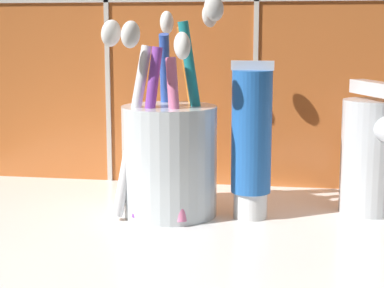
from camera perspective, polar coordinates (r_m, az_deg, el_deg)
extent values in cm
cube|color=white|center=(53.61, 2.70, -8.53)|extent=(62.21, 31.32, 2.00)
cylinder|color=silver|center=(56.31, -2.01, -1.48)|extent=(8.34, 8.34, 9.63)
cylinder|color=teal|center=(55.70, 0.47, 2.37)|extent=(3.52, 2.22, 16.58)
ellipsoid|color=white|center=(55.61, 1.96, 11.96)|extent=(2.36, 2.00, 2.43)
cylinder|color=orange|center=(58.73, 0.30, 2.54)|extent=(2.83, 5.41, 16.22)
ellipsoid|color=white|center=(60.49, 1.57, 11.35)|extent=(2.03, 2.55, 2.58)
cylinder|color=blue|center=(59.45, -2.33, 2.32)|extent=(1.67, 5.49, 15.60)
ellipsoid|color=white|center=(61.49, -2.25, 10.74)|extent=(1.61, 2.41, 2.59)
cylinder|color=white|center=(54.85, -5.35, 1.12)|extent=(3.48, 3.53, 14.58)
ellipsoid|color=white|center=(53.26, -7.21, 9.75)|extent=(2.42, 2.43, 2.51)
cylinder|color=purple|center=(54.26, -4.02, 0.99)|extent=(2.73, 3.34, 14.44)
ellipsoid|color=white|center=(52.61, -5.36, 9.68)|extent=(2.25, 2.43, 2.46)
cylinder|color=pink|center=(53.51, -1.43, 0.41)|extent=(2.55, 3.79, 13.61)
ellipsoid|color=white|center=(51.13, -0.91, 8.73)|extent=(2.13, 2.48, 2.51)
cylinder|color=white|center=(56.25, 5.20, -5.37)|extent=(2.92, 2.92, 2.30)
cylinder|color=blue|center=(54.89, 5.31, 1.08)|extent=(3.44, 3.44, 10.48)
cube|color=silver|center=(54.30, 5.41, 6.97)|extent=(3.61, 0.36, 0.80)
cylinder|color=silver|center=(58.98, 15.55, -1.08)|extent=(5.16, 5.16, 10.11)
cube|color=silver|center=(58.15, 15.83, 4.78)|extent=(3.71, 6.05, 1.20)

